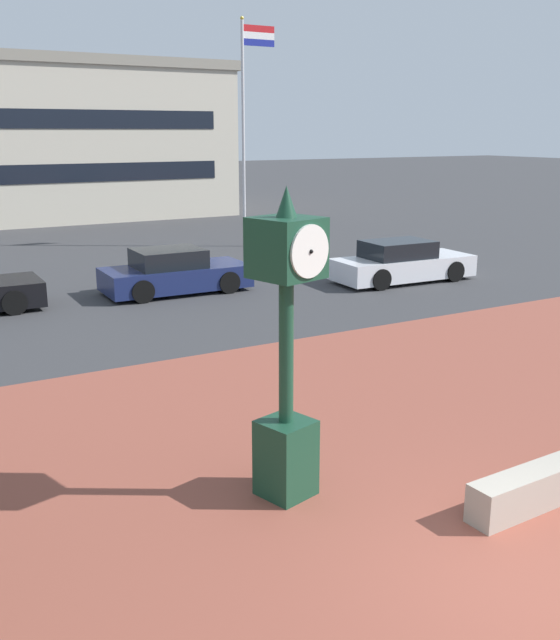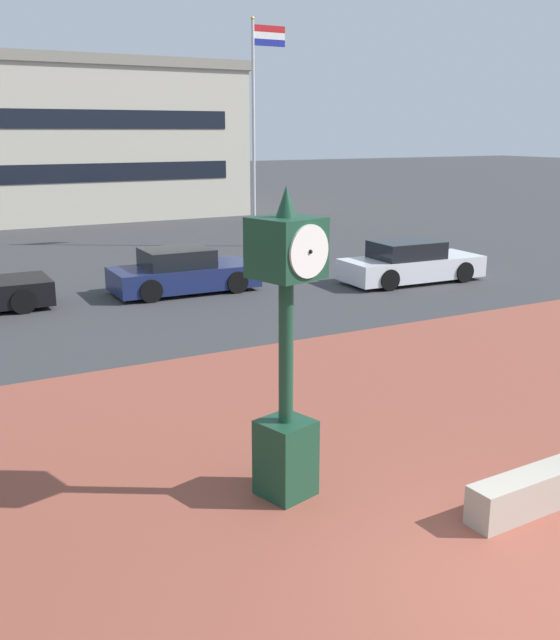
% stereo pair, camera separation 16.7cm
% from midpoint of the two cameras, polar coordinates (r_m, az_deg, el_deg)
% --- Properties ---
extents(ground_plane, '(200.00, 200.00, 0.00)m').
position_cam_midpoint_polar(ground_plane, '(8.34, 19.91, -19.32)').
color(ground_plane, '#38383A').
extents(plaza_brick_paving, '(44.00, 13.17, 0.01)m').
position_cam_midpoint_polar(plaza_brick_paving, '(9.92, 8.30, -12.74)').
color(plaza_brick_paving, brown).
rests_on(plaza_brick_paving, ground).
extents(street_clock, '(0.89, 0.92, 3.93)m').
position_cam_midpoint_polar(street_clock, '(8.88, -0.05, -2.35)').
color(street_clock, '#19422D').
rests_on(street_clock, ground).
extents(car_street_mid, '(4.19, 2.00, 1.28)m').
position_cam_midpoint_polar(car_street_mid, '(21.19, -8.55, 3.67)').
color(car_street_mid, navy).
rests_on(car_street_mid, ground).
extents(car_street_far, '(4.54, 1.94, 1.28)m').
position_cam_midpoint_polar(car_street_far, '(22.83, 9.32, 4.43)').
color(car_street_far, silver).
rests_on(car_street_far, ground).
extents(flagpole_primary, '(1.46, 0.14, 8.73)m').
position_cam_midpoint_polar(flagpole_primary, '(29.39, -2.87, 15.48)').
color(flagpole_primary, silver).
rests_on(flagpole_primary, ground).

